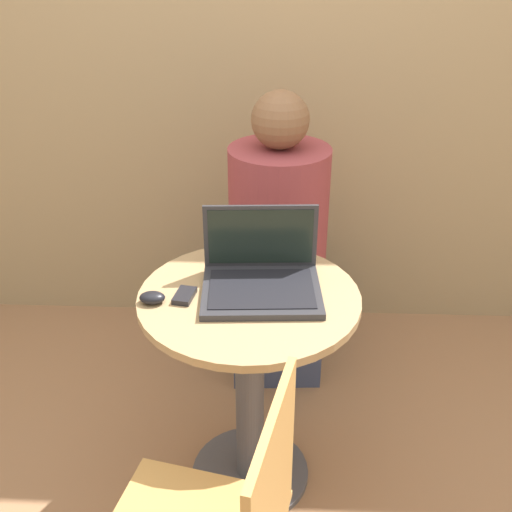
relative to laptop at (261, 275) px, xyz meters
name	(u,v)px	position (x,y,z in m)	size (l,w,h in m)	color
ground_plane	(250,473)	(-0.03, -0.04, -0.78)	(12.00, 12.00, 0.00)	#9E704C
back_wall	(262,34)	(-0.03, 1.00, 0.52)	(7.00, 0.05, 2.60)	tan
round_table	(250,359)	(-0.03, -0.04, -0.28)	(0.65, 0.65, 0.74)	#4C4C51
laptop	(261,275)	(0.00, 0.00, 0.00)	(0.36, 0.29, 0.22)	#2D2D33
cell_phone	(185,296)	(-0.22, -0.07, -0.03)	(0.06, 0.09, 0.02)	black
computer_mouse	(152,298)	(-0.30, -0.10, -0.03)	(0.07, 0.05, 0.03)	black
person_seated	(277,262)	(0.04, 0.60, -0.29)	(0.39, 0.59, 1.19)	#3D4766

